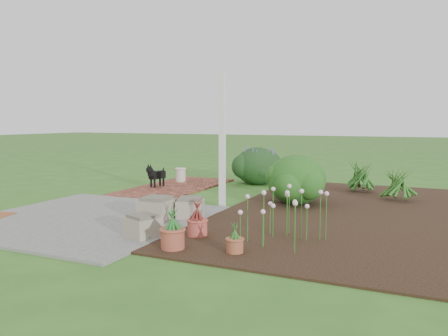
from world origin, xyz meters
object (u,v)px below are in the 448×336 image
at_px(stone_trough_near, 143,227).
at_px(black_dog, 156,174).
at_px(cream_ceramic_urn, 181,175).
at_px(evergreen_shrub, 296,178).

distance_m(stone_trough_near, black_dog, 4.49).
bearing_deg(stone_trough_near, black_dog, 120.96).
relative_size(stone_trough_near, black_dog, 0.67).
bearing_deg(cream_ceramic_urn, stone_trough_near, -65.50).
bearing_deg(evergreen_shrub, stone_trough_near, -110.59).
xyz_separation_m(cream_ceramic_urn, evergreen_shrub, (3.47, -1.60, 0.30)).
bearing_deg(stone_trough_near, cream_ceramic_urn, 114.50).
height_order(cream_ceramic_urn, evergreen_shrub, evergreen_shrub).
bearing_deg(stone_trough_near, evergreen_shrub, 69.41).
xyz_separation_m(black_dog, cream_ceramic_urn, (0.08, 1.05, -0.13)).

